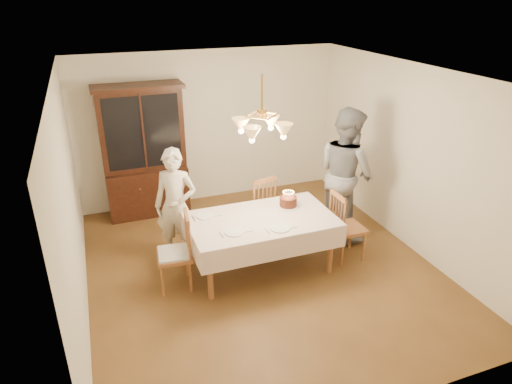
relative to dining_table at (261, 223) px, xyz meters
name	(u,v)px	position (x,y,z in m)	size (l,w,h in m)	color
ground	(261,267)	(0.00, 0.00, -0.68)	(5.00, 5.00, 0.00)	brown
room_shell	(262,159)	(0.00, 0.00, 0.90)	(5.00, 5.00, 5.00)	white
dining_table	(261,223)	(0.00, 0.00, 0.00)	(1.90, 1.10, 0.76)	brown
china_hutch	(144,154)	(-1.17, 2.25, 0.36)	(1.38, 0.54, 2.16)	black
chair_far_side	(258,209)	(0.28, 0.87, -0.24)	(0.53, 0.52, 1.00)	brown
chair_left_end	(175,255)	(-1.16, 0.00, -0.23)	(0.46, 0.48, 1.00)	brown
chair_right_end	(347,229)	(1.22, -0.14, -0.24)	(0.42, 0.44, 1.00)	brown
elderly_woman	(176,206)	(-0.99, 0.66, 0.12)	(0.59, 0.38, 1.61)	#EEE1C9
adult_in_grey	(345,173)	(1.52, 0.50, 0.31)	(0.96, 0.75, 1.98)	slate
birthday_cake	(288,202)	(0.47, 0.20, 0.14)	(0.30, 0.30, 0.22)	white
place_setting_near_left	(236,232)	(-0.43, -0.23, 0.08)	(0.40, 0.25, 0.02)	white
place_setting_near_right	(281,228)	(0.13, -0.34, 0.08)	(0.40, 0.26, 0.02)	white
place_setting_far_left	(207,216)	(-0.65, 0.30, 0.08)	(0.38, 0.23, 0.02)	white
chandelier	(262,128)	(0.00, 0.00, 1.29)	(0.62, 0.62, 0.73)	#BF8C3F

